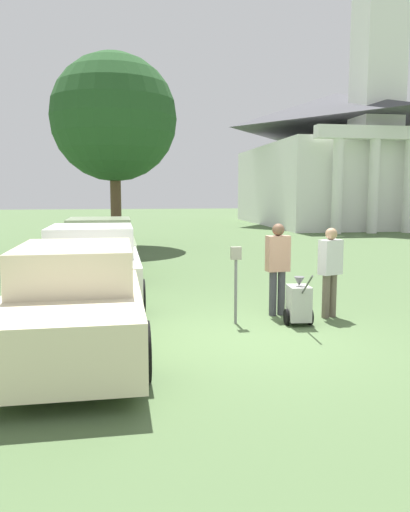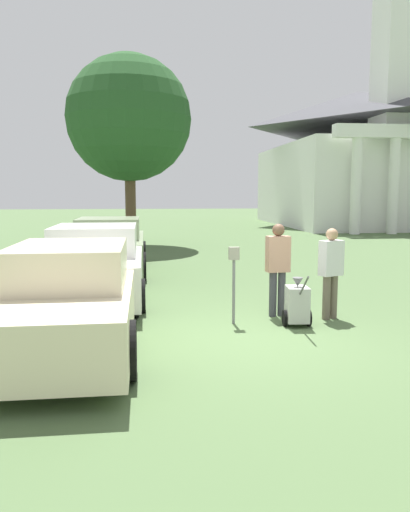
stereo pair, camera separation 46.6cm
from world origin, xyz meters
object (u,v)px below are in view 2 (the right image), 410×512
(parked_car_cream, at_px, (72,298))
(church, at_px, (358,150))
(parked_car_white, at_px, (97,265))
(person_worker, at_px, (278,264))
(person_supervisor, at_px, (331,268))
(equipment_cart, at_px, (297,304))
(parked_car_sage, at_px, (110,247))
(parking_meter, at_px, (234,271))

(parked_car_cream, xyz_separation_m, church, (15.31, 25.80, 4.42))
(parked_car_white, relative_size, person_worker, 2.84)
(parked_car_cream, relative_size, person_supervisor, 3.06)
(person_worker, relative_size, equipment_cart, 1.72)
(person_supervisor, bearing_deg, parked_car_white, -50.49)
(parked_car_cream, xyz_separation_m, parked_car_sage, (-0.00, 6.82, 0.01))
(parked_car_white, relative_size, equipment_cart, 4.88)
(person_supervisor, xyz_separation_m, church, (10.92, 24.69, 4.20))
(parking_meter, xyz_separation_m, church, (12.71, 24.85, 4.19))
(parked_car_sage, bearing_deg, person_supervisor, -53.22)
(parked_car_sage, xyz_separation_m, church, (15.31, 18.98, 4.40))
(person_worker, relative_size, person_supervisor, 1.04)
(parked_car_white, xyz_separation_m, parked_car_sage, (-0.00, 3.41, 0.01))
(church, bearing_deg, person_supervisor, -113.86)
(parking_meter, height_order, person_supervisor, person_supervisor)
(parking_meter, xyz_separation_m, person_worker, (0.89, 0.46, 0.04))
(equipment_cart, height_order, church, church)
(parked_car_white, distance_m, person_supervisor, 4.96)
(parked_car_cream, xyz_separation_m, parked_car_white, (-0.00, 3.41, 0.01))
(person_worker, height_order, equipment_cart, person_worker)
(parked_car_cream, bearing_deg, equipment_cart, 9.90)
(person_supervisor, relative_size, equipment_cart, 1.65)
(parking_meter, bearing_deg, person_supervisor, 5.09)
(parked_car_cream, height_order, church, church)
(person_worker, distance_m, church, 27.42)
(church, bearing_deg, person_worker, -115.86)
(parking_meter, height_order, equipment_cart, parking_meter)
(parked_car_cream, height_order, parked_car_white, parked_car_white)
(person_supervisor, distance_m, church, 27.32)
(person_worker, xyz_separation_m, person_supervisor, (0.90, -0.30, -0.04))
(church, bearing_deg, parked_car_white, -124.36)
(parked_car_sage, height_order, person_worker, person_worker)
(parked_car_cream, xyz_separation_m, parking_meter, (2.59, 0.95, 0.23))
(equipment_cart, bearing_deg, person_supervisor, 34.46)
(parked_car_sage, height_order, person_supervisor, person_supervisor)
(parked_car_sage, bearing_deg, parked_car_cream, -90.77)
(parked_car_sage, height_order, parking_meter, parked_car_sage)
(person_supervisor, height_order, church, church)
(parked_car_cream, height_order, parked_car_sage, parked_car_sage)
(parked_car_cream, bearing_deg, parked_car_sage, 89.23)
(person_worker, height_order, person_supervisor, person_worker)
(parked_car_sage, distance_m, parking_meter, 6.42)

